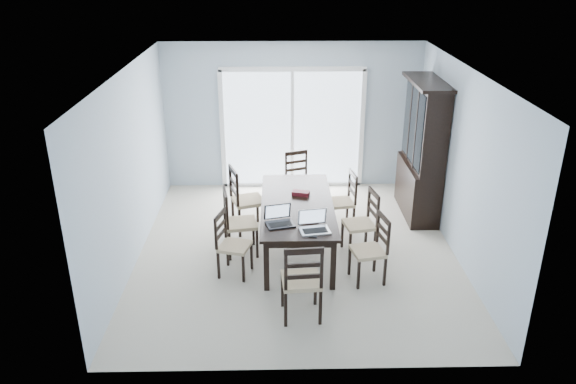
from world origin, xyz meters
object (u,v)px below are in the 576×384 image
chair_right_near (375,242)px  chair_right_far (346,194)px  chair_left_far (242,193)px  game_box (301,193)px  chair_left_mid (234,215)px  chair_left_near (228,237)px  cell_phone (313,237)px  china_hutch (422,151)px  laptop_dark (280,221)px  hot_tub (277,146)px  dining_table (297,209)px  chair_end_near (302,274)px  chair_right_mid (366,216)px  chair_end_far (298,173)px  laptop_silver (315,227)px

chair_right_near → chair_right_far: same height
chair_left_far → game_box: 0.97m
chair_left_mid → game_box: 1.02m
chair_left_near → cell_phone: (1.09, -0.42, 0.22)m
china_hutch → cell_phone: bearing=-129.6°
laptop_dark → hot_tub: laptop_dark is taller
dining_table → hot_tub: 3.46m
chair_right_far → chair_right_near: bearing=178.2°
chair_end_near → game_box: 1.95m
dining_table → chair_right_mid: chair_right_mid is taller
chair_left_far → chair_right_near: (1.79, -1.45, -0.07)m
chair_right_near → laptop_dark: (-1.22, 0.12, 0.25)m
chair_right_near → cell_phone: size_ratio=10.24×
chair_end_far → dining_table: bearing=67.7°
hot_tub → chair_right_near: bearing=-73.6°
chair_right_mid → chair_end_far: (-0.89, 1.65, 0.00)m
chair_left_near → chair_right_mid: bearing=122.0°
hot_tub → chair_right_far: bearing=-68.9°
china_hutch → chair_end_far: size_ratio=2.05×
chair_end_near → chair_end_far: (0.08, 3.27, -0.05)m
chair_end_near → hot_tub: size_ratio=0.61×
dining_table → game_box: size_ratio=9.00×
chair_left_mid → laptop_silver: chair_left_mid is taller
chair_left_mid → laptop_dark: size_ratio=2.80×
chair_right_far → chair_end_near: (-0.77, -2.40, 0.07)m
china_hutch → chair_right_near: china_hutch is taller
chair_right_far → cell_phone: chair_right_far is taller
china_hutch → chair_end_far: 2.04m
laptop_silver → cell_phone: laptop_silver is taller
chair_right_near → game_box: bearing=28.4°
chair_right_far → cell_phone: bearing=151.4°
chair_end_far → chair_right_mid: bearing=98.8°
china_hutch → hot_tub: china_hutch is taller
chair_right_mid → hot_tub: (-1.23, 3.48, -0.14)m
chair_right_near → chair_end_near: (-0.97, -0.87, 0.07)m
chair_end_near → chair_end_far: bearing=84.2°
chair_end_near → laptop_silver: size_ratio=2.88×
game_box → chair_left_far: bearing=156.4°
chair_right_near → chair_right_mid: size_ratio=0.98×
laptop_dark → dining_table: bearing=55.8°
chair_right_far → chair_end_far: (-0.70, 0.87, 0.01)m
chair_left_mid → chair_right_near: (1.86, -0.74, -0.04)m
chair_end_near → hot_tub: bearing=88.6°
chair_left_near → chair_end_far: size_ratio=0.94×
china_hutch → chair_right_mid: 1.74m
cell_phone → hot_tub: size_ratio=0.05×
chair_right_mid → chair_left_far: bearing=57.2°
chair_end_near → laptop_dark: (-0.24, 0.99, 0.19)m
chair_right_near → laptop_dark: size_ratio=2.61×
dining_table → chair_end_far: chair_end_far is taller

